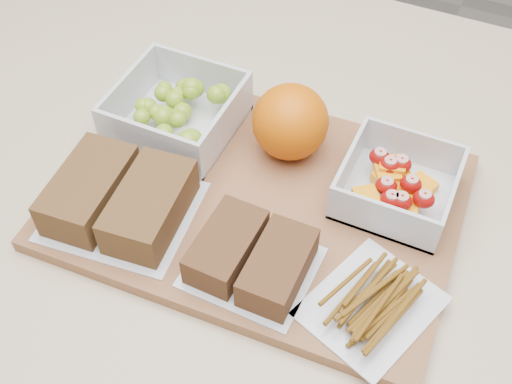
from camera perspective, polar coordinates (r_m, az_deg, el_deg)
cutting_board at (r=0.69m, az=0.20°, el=-0.82°), size 0.43×0.32×0.02m
grape_container at (r=0.75m, az=-6.90°, el=7.13°), size 0.13×0.13×0.06m
fruit_container at (r=0.69m, az=12.39°, el=0.54°), size 0.11×0.11×0.05m
orange at (r=0.71m, az=3.06°, el=6.24°), size 0.09×0.09×0.09m
sandwich_bag_left at (r=0.67m, az=-12.03°, el=-0.58°), size 0.16×0.15×0.05m
sandwich_bag_center at (r=0.62m, az=-0.37°, el=-5.84°), size 0.12×0.11×0.04m
pretzel_bag at (r=0.61m, az=10.35°, el=-9.36°), size 0.14×0.15×0.03m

